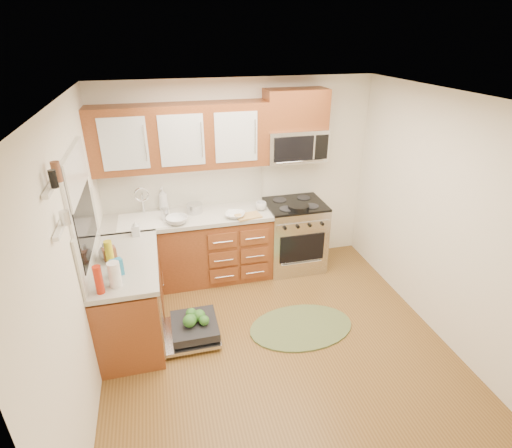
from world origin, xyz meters
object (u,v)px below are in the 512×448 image
object	(u,v)px
dishwasher	(191,330)
skillet	(298,207)
stock_pot	(194,208)
cup	(261,206)
microwave	(295,145)
sink	(145,230)
cutting_board	(248,216)
range	(294,235)
bowl_b	(177,220)
rug	(301,327)
paper_towel_roll	(115,274)
bowl_a	(235,215)
upper_cabinets	(181,137)

from	to	relation	value
dishwasher	skillet	distance (m)	1.99
stock_pot	cup	size ratio (longest dim) A/B	1.46
microwave	skillet	size ratio (longest dim) A/B	2.81
sink	cutting_board	size ratio (longest dim) A/B	2.07
cutting_board	range	bearing A→B (deg)	17.01
microwave	bowl_b	bearing A→B (deg)	-169.05
skillet	cutting_board	world-z (taller)	skillet
range	rug	distance (m)	1.40
sink	dishwasher	xyz separation A→B (m)	(0.39, -1.12, -0.70)
cup	paper_towel_roll	bearing A→B (deg)	-142.41
microwave	dishwasher	size ratio (longest dim) A/B	1.09
range	bowl_a	xyz separation A→B (m)	(-0.84, -0.18, 0.48)
upper_cabinets	skillet	distance (m)	1.68
stock_pot	cutting_board	distance (m)	0.69
dishwasher	skillet	world-z (taller)	skillet
rug	stock_pot	xyz separation A→B (m)	(-0.97, 1.36, 0.97)
rug	range	bearing A→B (deg)	75.17
skillet	bowl_a	distance (m)	0.82
microwave	sink	world-z (taller)	microwave
sink	cutting_board	xyz separation A→B (m)	(1.24, -0.20, 0.14)
dishwasher	bowl_a	distance (m)	1.45
cutting_board	stock_pot	bearing A→B (deg)	154.72
cutting_board	cup	bearing A→B (deg)	38.49
upper_cabinets	range	xyz separation A→B (m)	(1.41, -0.15, -1.40)
dishwasher	cup	xyz separation A→B (m)	(1.06, 1.08, 0.88)
stock_pot	skillet	bearing A→B (deg)	-11.49
microwave	stock_pot	world-z (taller)	microwave
sink	skillet	xyz separation A→B (m)	(1.91, -0.17, 0.18)
dishwasher	cutting_board	world-z (taller)	cutting_board
bowl_a	paper_towel_roll	bearing A→B (deg)	-138.65
range	rug	xyz separation A→B (m)	(-0.34, -1.28, -0.46)
dishwasher	paper_towel_roll	size ratio (longest dim) A/B	2.96
dishwasher	cup	bearing A→B (deg)	45.64
dishwasher	rug	world-z (taller)	dishwasher
range	bowl_a	bearing A→B (deg)	-167.97
range	bowl_a	distance (m)	0.99
upper_cabinets	cutting_board	bearing A→B (deg)	-26.29
sink	paper_towel_roll	world-z (taller)	paper_towel_roll
sink	skillet	size ratio (longest dim) A/B	2.30
microwave	dishwasher	bearing A→B (deg)	-140.93
paper_towel_roll	cup	xyz separation A→B (m)	(1.69, 1.30, -0.06)
microwave	stock_pot	xyz separation A→B (m)	(-1.31, -0.04, -0.72)
range	rug	world-z (taller)	range
microwave	cup	world-z (taller)	microwave
range	rug	size ratio (longest dim) A/B	0.81
upper_cabinets	microwave	bearing A→B (deg)	-1.02
bowl_a	sink	bearing A→B (deg)	171.10
upper_cabinets	dishwasher	distance (m)	2.19
sink	paper_towel_roll	bearing A→B (deg)	-100.23
skillet	stock_pot	xyz separation A→B (m)	(-1.29, 0.26, 0.01)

